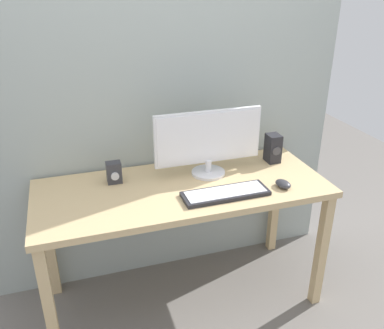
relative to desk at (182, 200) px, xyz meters
name	(u,v)px	position (x,y,z in m)	size (l,w,h in m)	color
ground_plane	(184,295)	(0.00, 0.00, -0.69)	(6.00, 6.00, 0.00)	slate
wall_back	(162,38)	(0.00, 0.37, 0.81)	(2.21, 0.04, 3.00)	#9EA8A3
desk	(182,200)	(0.00, 0.00, 0.00)	(1.58, 0.65, 0.77)	tan
monitor	(208,141)	(0.18, 0.10, 0.29)	(0.62, 0.19, 0.37)	silver
keyboard_primary	(226,193)	(0.18, -0.17, 0.10)	(0.46, 0.16, 0.02)	#232328
mouse	(283,184)	(0.51, -0.18, 0.11)	(0.07, 0.10, 0.04)	#333338
speaker_right	(273,148)	(0.62, 0.14, 0.17)	(0.08, 0.10, 0.17)	#232328
audio_controller	(114,173)	(-0.34, 0.15, 0.15)	(0.08, 0.08, 0.12)	#333338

